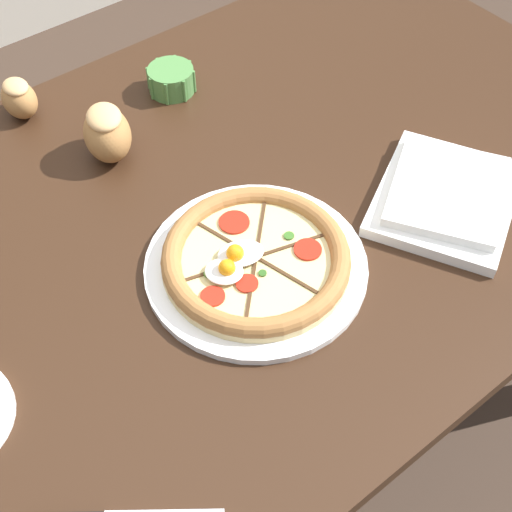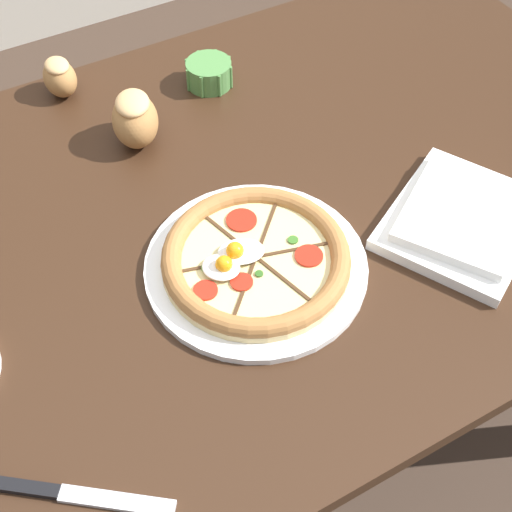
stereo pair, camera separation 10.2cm
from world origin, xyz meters
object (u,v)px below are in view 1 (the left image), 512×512
napkin_folded (446,196)px  bread_piece_mid (107,132)px  ramekin_bowl (171,79)px  pizza (256,261)px  dining_table (229,246)px  bread_piece_near (19,98)px

napkin_folded → bread_piece_mid: 0.56m
ramekin_bowl → napkin_folded: (0.18, -0.51, -0.01)m
pizza → bread_piece_mid: bread_piece_mid is taller
ramekin_bowl → napkin_folded: 0.54m
ramekin_bowl → dining_table: bearing=-108.1°
dining_table → pizza: size_ratio=4.67×
ramekin_bowl → bread_piece_mid: bearing=-155.6°
napkin_folded → bread_piece_mid: (-0.36, 0.43, 0.03)m
napkin_folded → bread_piece_near: (-0.42, 0.61, 0.02)m
bread_piece_near → bread_piece_mid: (0.07, -0.19, 0.01)m
bread_piece_near → bread_piece_mid: 0.20m
pizza → ramekin_bowl: size_ratio=3.62×
pizza → napkin_folded: bearing=-14.2°
ramekin_bowl → bread_piece_mid: size_ratio=0.73×
napkin_folded → ramekin_bowl: bearing=109.4°
ramekin_bowl → pizza: bearing=-108.2°
pizza → ramekin_bowl: (0.14, 0.43, 0.00)m
bread_piece_mid → pizza: bearing=-83.7°
dining_table → napkin_folded: size_ratio=4.91×
dining_table → ramekin_bowl: size_ratio=16.90×
ramekin_bowl → bread_piece_mid: 0.20m
dining_table → bread_piece_near: bread_piece_near is taller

